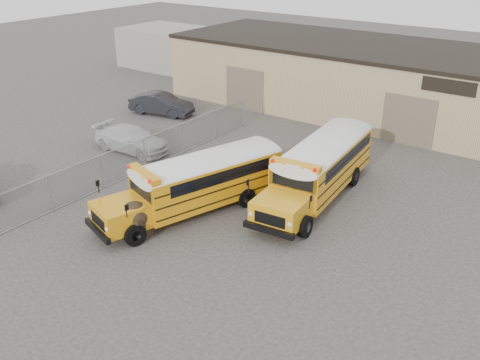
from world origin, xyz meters
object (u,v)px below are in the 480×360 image
Objects in this scene: school_bus_right at (360,130)px; car_dark at (161,104)px; tarp_bundle at (135,220)px; school_bus_left at (290,152)px; car_white at (132,139)px.

car_dark is at bearing -176.61° from school_bus_right.
school_bus_right reaches higher than tarp_bundle.
car_dark is at bearing 130.10° from tarp_bundle.
tarp_bundle is 16.90m from car_dark.
school_bus_left is 0.96× the size of school_bus_right.
tarp_bundle is at bearing -136.22° from car_white.
school_bus_right is at bearing 73.30° from school_bus_left.
car_white is at bearing -148.04° from school_bus_right.
school_bus_left is 1.94× the size of car_white.
car_white is (-11.14, -6.95, -0.91)m from school_bus_right.
car_white is (-7.45, 6.84, -0.14)m from tarp_bundle.
school_bus_left is at bearing -121.51° from car_dark.
school_bus_right reaches higher than school_bus_left.
car_white is (-9.63, -1.92, -0.84)m from school_bus_left.
car_white is at bearing -164.36° from car_dark.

